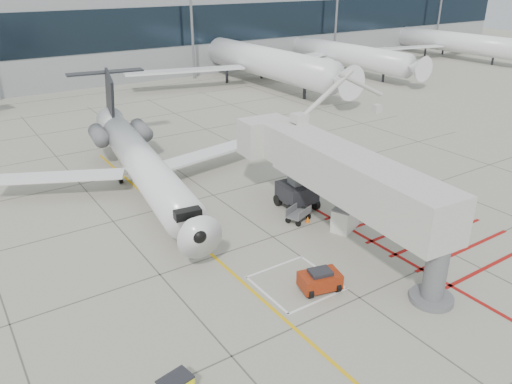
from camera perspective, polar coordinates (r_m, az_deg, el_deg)
ground_plane at (r=30.22m, az=6.39°, el=-8.21°), size 260.00×260.00×0.00m
regional_jet at (r=36.88m, az=-12.07°, el=4.09°), size 26.77×31.90×7.61m
jet_bridge at (r=30.86m, az=11.23°, el=0.50°), size 11.04×20.56×7.94m
pushback_tug at (r=27.77m, az=7.31°, el=-9.88°), size 2.45×1.85×1.28m
baggage_cart at (r=34.80m, az=4.87°, el=-2.51°), size 2.02×1.65×1.10m
ground_power_unit at (r=34.10m, az=10.18°, el=-2.89°), size 2.40×1.93×1.65m
cone_nose at (r=33.75m, az=-6.53°, el=-4.10°), size 0.32×0.32×0.44m
cone_side at (r=34.87m, az=5.93°, el=-3.11°), size 0.32×0.32×0.44m
terminal_building at (r=93.68m, az=-17.70°, el=17.40°), size 180.00×28.00×14.00m
terminal_glass_band at (r=80.29m, az=-14.67°, el=17.52°), size 180.00×0.10×6.00m
bg_aircraft_c at (r=78.64m, az=-0.47°, el=17.02°), size 38.95×43.28×12.98m
bg_aircraft_d at (r=89.38m, az=9.30°, el=16.93°), size 32.98×36.64×10.99m
bg_aircraft_e at (r=110.65m, az=20.83°, el=17.13°), size 33.73×37.48×11.24m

